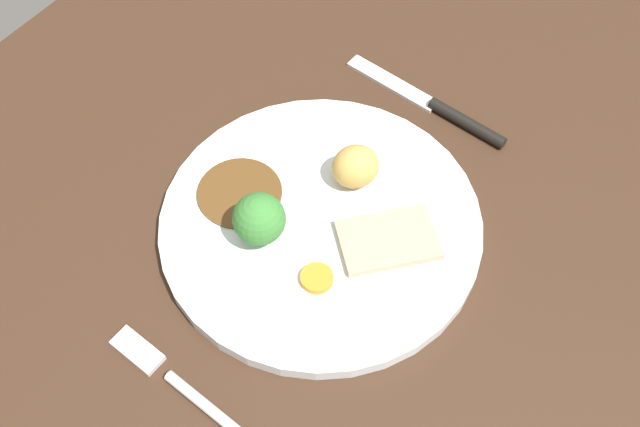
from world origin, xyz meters
TOP-DOWN VIEW (x-y plane):
  - dining_table at (0.00, 0.00)cm, footprint 120.00×84.00cm
  - dinner_plate at (-0.92, 0.08)cm, footprint 28.75×28.75cm
  - gravy_pool at (-2.80, 7.68)cm, footprint 7.74×7.74cm
  - meat_slice_main at (0.60, -6.09)cm, footprint 9.94×9.74cm
  - roast_potato_left at (4.49, -0.36)cm, footprint 5.79×5.68cm
  - carrot_coin_front at (-6.05, -3.24)cm, footprint 2.80×2.80cm
  - broccoli_floret at (-5.38, 3.20)cm, footprint 4.58×4.58cm
  - fork at (-19.52, 0.41)cm, footprint 2.23×15.30cm
  - knife at (17.40, -1.50)cm, footprint 2.64×18.56cm

SIDE VIEW (x-z plane):
  - dining_table at x=0.00cm, z-range 0.00..3.60cm
  - fork at x=-19.52cm, z-range 3.54..4.44cm
  - knife at x=17.40cm, z-range 3.45..4.65cm
  - dinner_plate at x=-0.92cm, z-range 3.60..5.00cm
  - gravy_pool at x=-2.80cm, z-range 5.00..5.30cm
  - carrot_coin_front at x=-6.05cm, z-range 5.00..5.67cm
  - meat_slice_main at x=0.60cm, z-range 5.00..5.80cm
  - roast_potato_left at x=4.49cm, z-range 5.00..9.12cm
  - broccoli_floret at x=-5.38cm, z-range 5.23..10.45cm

